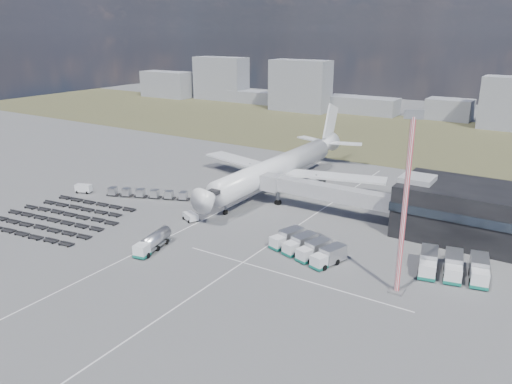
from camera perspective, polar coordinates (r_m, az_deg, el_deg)
The scene contains 16 objects.
ground at distance 99.99m, azimuth -6.55°, elevation -4.11°, with size 420.00×420.00×0.00m, color #565659.
grass_strip at distance 194.32m, azimuth 14.40°, elevation 6.43°, with size 420.00×90.00×0.01m, color #434128.
lane_markings at distance 96.81m, azimuth -0.91°, elevation -4.75°, with size 47.12×110.00×0.01m.
terminal at distance 101.20m, azimuth 24.40°, elevation -2.22°, with size 30.40×16.40×11.00m.
jet_bridge at distance 106.48m, azimuth 7.04°, elevation 0.18°, with size 30.30×3.80×7.05m.
airliner at distance 123.63m, azimuth 2.84°, elevation 2.96°, with size 51.59×64.53×17.62m.
skyline at distance 230.14m, azimuth 18.35°, elevation 10.20°, with size 300.27×26.71×23.75m.
fuel_tanker at distance 91.24m, azimuth -11.72°, elevation -5.61°, with size 4.10×9.55×3.00m.
pushback_tug at distance 103.71m, azimuth -7.50°, elevation -2.84°, with size 3.54×1.99×1.57m, color silver.
utility_van at distance 127.03m, azimuth -19.11°, elevation 0.37°, with size 3.80×1.72×2.07m, color silver.
catering_truck at distance 121.53m, azimuth 5.27°, elevation 0.81°, with size 4.53×7.26×3.10m.
service_trucks_near at distance 87.89m, azimuth 5.83°, elevation -6.26°, with size 13.85×10.15×2.75m.
service_trucks_far at distance 86.31m, azimuth 21.62°, elevation -7.86°, with size 11.63×9.67×3.13m.
uld_row at distance 118.99m, azimuth -12.29°, elevation -0.17°, with size 19.46×9.18×1.84m.
baggage_dollies at distance 111.69m, azimuth -21.54°, elevation -2.70°, with size 27.74×24.12×0.67m.
floodlight_mast at distance 73.83m, azimuth 16.64°, elevation -1.55°, with size 2.61×2.12×27.46m.
Camera 1 is at (59.19, -71.20, 37.74)m, focal length 35.00 mm.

